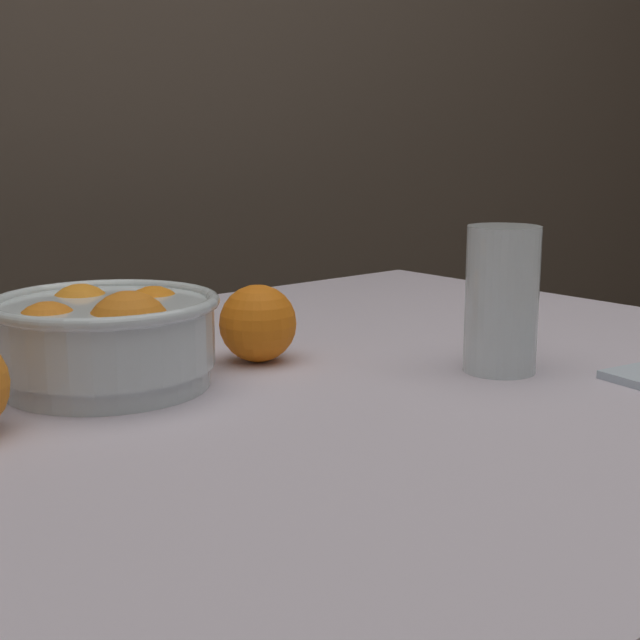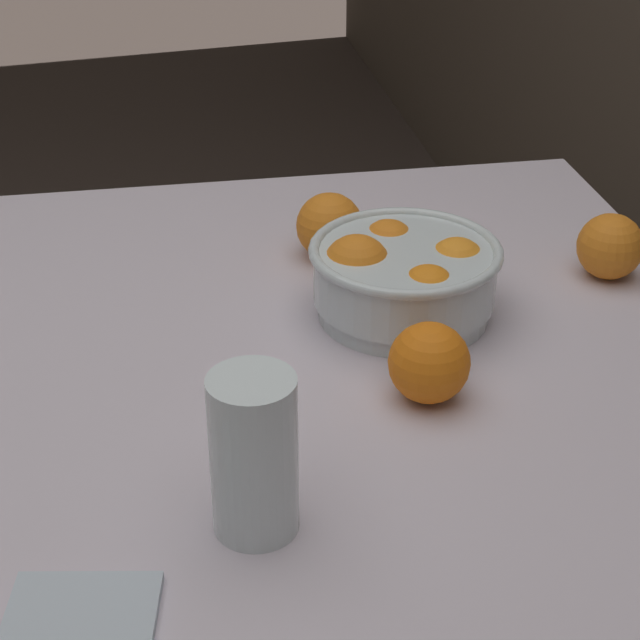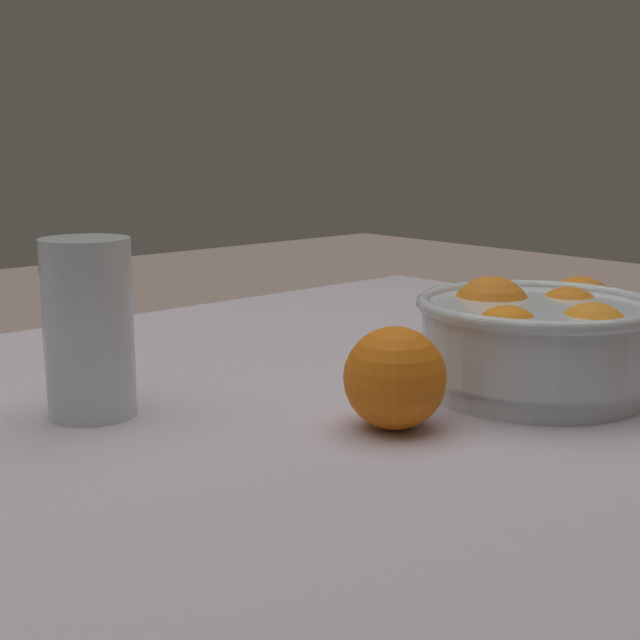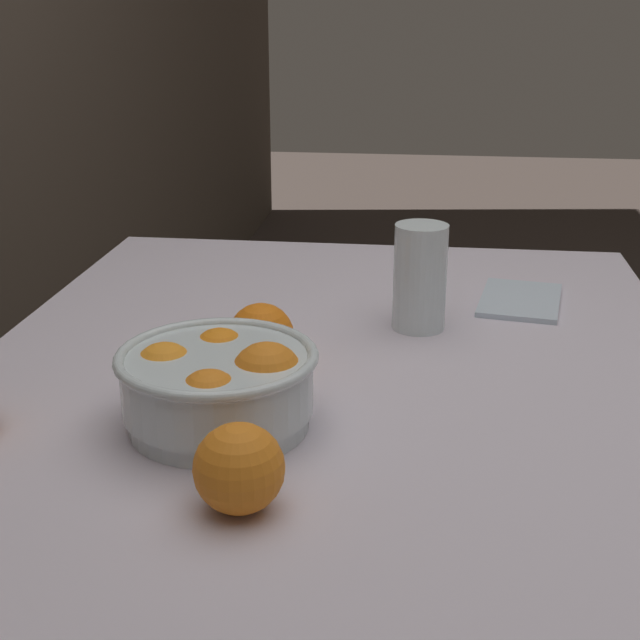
% 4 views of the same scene
% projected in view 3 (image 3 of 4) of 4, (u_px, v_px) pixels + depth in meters
% --- Properties ---
extents(dining_table, '(1.18, 0.92, 0.75)m').
position_uv_depth(dining_table, '(320.00, 493.00, 0.79)').
color(dining_table, silver).
rests_on(dining_table, ground_plane).
extents(fruit_bowl, '(0.22, 0.22, 0.10)m').
position_uv_depth(fruit_bowl, '(535.00, 339.00, 0.80)').
color(fruit_bowl, silver).
rests_on(fruit_bowl, dining_table).
extents(juice_glass, '(0.07, 0.07, 0.15)m').
position_uv_depth(juice_glass, '(89.00, 338.00, 0.73)').
color(juice_glass, '#F4A314').
rests_on(juice_glass, dining_table).
extents(orange_loose_near_bowl, '(0.08, 0.08, 0.08)m').
position_uv_depth(orange_loose_near_bowl, '(579.00, 315.00, 0.95)').
color(orange_loose_near_bowl, orange).
rests_on(orange_loose_near_bowl, dining_table).
extents(orange_loose_aside, '(0.08, 0.08, 0.08)m').
position_uv_depth(orange_loose_aside, '(397.00, 377.00, 0.70)').
color(orange_loose_aside, orange).
rests_on(orange_loose_aside, dining_table).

